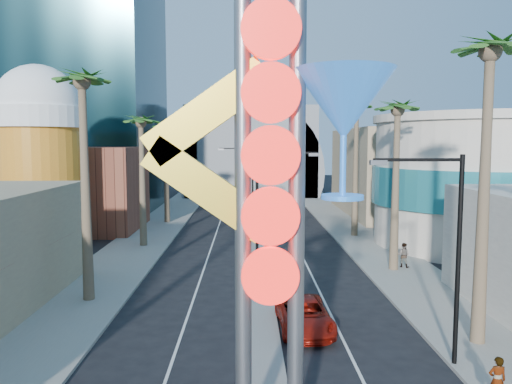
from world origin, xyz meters
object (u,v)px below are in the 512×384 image
object	(u,v)px
neon_sign	(301,186)
pedestrian_b	(403,255)
red_pickup	(304,315)
pedestrian_a	(497,380)

from	to	relation	value
neon_sign	pedestrian_b	world-z (taller)	neon_sign
neon_sign	red_pickup	world-z (taller)	neon_sign
red_pickup	pedestrian_b	xyz separation A→B (m)	(7.84, 10.64, 0.29)
neon_sign	red_pickup	bearing A→B (deg)	82.61
neon_sign	pedestrian_a	size ratio (longest dim) A/B	7.99
neon_sign	pedestrian_a	distance (m)	9.32
red_pickup	pedestrian_a	xyz separation A→B (m)	(5.33, -6.84, 0.25)
red_pickup	pedestrian_b	bearing A→B (deg)	51.06
neon_sign	pedestrian_a	xyz separation A→B (m)	(6.48, 2.06, -6.37)
pedestrian_a	pedestrian_b	world-z (taller)	pedestrian_b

